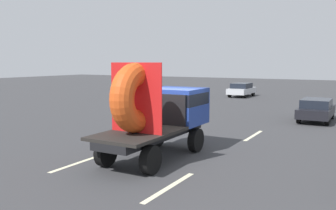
% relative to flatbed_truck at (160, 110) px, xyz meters
% --- Properties ---
extents(ground_plane, '(120.00, 120.00, 0.00)m').
position_rel_flatbed_truck_xyz_m(ground_plane, '(0.17, 0.35, -1.65)').
color(ground_plane, '#38383A').
extents(flatbed_truck, '(2.02, 5.02, 3.32)m').
position_rel_flatbed_truck_xyz_m(flatbed_truck, '(0.00, 0.00, 0.00)').
color(flatbed_truck, black).
rests_on(flatbed_truck, ground_plane).
extents(distant_sedan, '(1.65, 3.86, 1.26)m').
position_rel_flatbed_truck_xyz_m(distant_sedan, '(3.78, 10.88, -0.98)').
color(distant_sedan, black).
rests_on(distant_sedan, ground_plane).
extents(lane_dash_left_near, '(0.16, 2.78, 0.01)m').
position_rel_flatbed_truck_xyz_m(lane_dash_left_near, '(-1.89, -2.00, -1.65)').
color(lane_dash_left_near, beige).
rests_on(lane_dash_left_near, ground_plane).
extents(lane_dash_left_far, '(0.16, 2.28, 0.01)m').
position_rel_flatbed_truck_xyz_m(lane_dash_left_far, '(-1.89, 5.08, -1.65)').
color(lane_dash_left_far, beige).
rests_on(lane_dash_left_far, ground_plane).
extents(lane_dash_right_near, '(0.16, 2.67, 0.01)m').
position_rel_flatbed_truck_xyz_m(lane_dash_right_near, '(1.89, -2.67, -1.65)').
color(lane_dash_right_near, beige).
rests_on(lane_dash_right_near, ground_plane).
extents(lane_dash_right_far, '(0.16, 2.57, 0.01)m').
position_rel_flatbed_truck_xyz_m(lane_dash_right_far, '(1.89, 5.13, -1.65)').
color(lane_dash_right_far, beige).
rests_on(lane_dash_right_far, ground_plane).
extents(oncoming_car, '(1.71, 3.99, 1.30)m').
position_rel_flatbed_truck_xyz_m(oncoming_car, '(-4.46, 22.81, -0.95)').
color(oncoming_car, black).
rests_on(oncoming_car, ground_plane).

